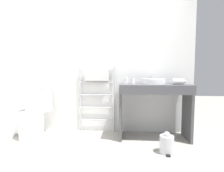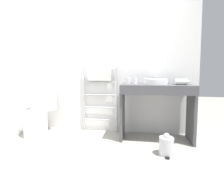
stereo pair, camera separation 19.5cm
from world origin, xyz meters
The scene contains 12 objects.
ground_plane centered at (0.00, 0.00, 0.00)m, with size 12.00×12.00×0.00m, color #A8A399.
wall_back centered at (0.00, 1.28, 1.30)m, with size 3.08×0.12×2.59m, color white.
wall_side centered at (-1.48, 0.61, 1.30)m, with size 0.12×1.83×2.59m, color white.
toilet centered at (-1.10, 0.85, 0.31)m, with size 0.40×0.53×0.74m.
towel_radiator centered at (-0.11, 1.17, 0.83)m, with size 0.62×0.06×1.14m.
vanity_counter centered at (0.83, 0.93, 0.60)m, with size 1.08×0.51×0.87m.
sink_basin centered at (0.82, 0.96, 0.91)m, with size 0.36×0.36×0.08m.
faucet centered at (0.82, 1.15, 0.95)m, with size 0.02×0.10×0.13m.
cup_near_wall centered at (0.39, 1.09, 0.92)m, with size 0.08×0.08×0.10m.
cup_near_edge centered at (0.50, 1.04, 0.91)m, with size 0.08×0.08×0.09m.
hair_dryer centered at (1.19, 0.91, 0.91)m, with size 0.22×0.19×0.09m.
trash_bin centered at (0.92, 0.43, 0.12)m, with size 0.18×0.21×0.29m.
Camera 2 is at (0.58, -1.80, 1.06)m, focal length 28.00 mm.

